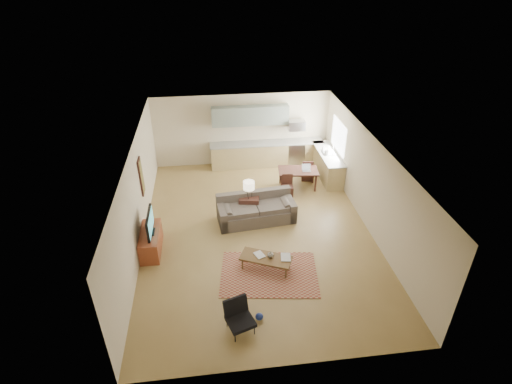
{
  "coord_description": "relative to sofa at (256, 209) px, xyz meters",
  "views": [
    {
      "loc": [
        -1.22,
        -9.37,
        7.03
      ],
      "look_at": [
        0.0,
        0.3,
        1.15
      ],
      "focal_mm": 28.0,
      "sensor_mm": 36.0,
      "label": 1
    }
  ],
  "objects": [
    {
      "name": "laptop",
      "position": [
        1.93,
        1.71,
        0.36
      ],
      "size": [
        0.3,
        0.24,
        0.21
      ],
      "primitive_type": null,
      "rotation": [
        0.0,
        0.0,
        -0.09
      ],
      "color": "#A5A8AD",
      "rests_on": "dining_table"
    },
    {
      "name": "soap_bottle",
      "position": [
        2.79,
        2.76,
        0.6
      ],
      "size": [
        0.1,
        0.1,
        0.19
      ],
      "primitive_type": "imported",
      "rotation": [
        0.0,
        0.0,
        0.09
      ],
      "color": "beige",
      "rests_on": "kitchen_counter_right"
    },
    {
      "name": "console_table",
      "position": [
        -0.19,
        0.22,
        -0.07
      ],
      "size": [
        0.66,
        0.49,
        0.7
      ],
      "primitive_type": null,
      "rotation": [
        0.0,
        0.0,
        -0.16
      ],
      "color": "#381D16",
      "rests_on": "floor"
    },
    {
      "name": "kitchen_microwave",
      "position": [
        1.96,
        3.66,
        1.13
      ],
      "size": [
        0.62,
        0.4,
        0.35
      ],
      "primitive_type": "cube",
      "color": "#A5A8AD",
      "rests_on": "room"
    },
    {
      "name": "tv",
      "position": [
        -2.97,
        -1.05,
        0.49
      ],
      "size": [
        0.1,
        1.01,
        0.6
      ],
      "primitive_type": null,
      "color": "black",
      "rests_on": "tv_credenza"
    },
    {
      "name": "triptych",
      "position": [
        -0.14,
        3.93,
        1.33
      ],
      "size": [
        1.7,
        0.04,
        0.5
      ],
      "primitive_type": null,
      "color": "beige",
      "rests_on": "room"
    },
    {
      "name": "dining_table",
      "position": [
        1.66,
        1.8,
        -0.08
      ],
      "size": [
        1.41,
        0.9,
        0.68
      ],
      "primitive_type": null,
      "rotation": [
        0.0,
        0.0,
        -0.11
      ],
      "color": "#381D16",
      "rests_on": "floor"
    },
    {
      "name": "sofa",
      "position": [
        0.0,
        0.0,
        0.0
      ],
      "size": [
        2.5,
        1.29,
        0.84
      ],
      "primitive_type": null,
      "rotation": [
        0.0,
        0.0,
        0.11
      ],
      "color": "#594F46",
      "rests_on": "floor"
    },
    {
      "name": "book_b",
      "position": [
        0.34,
        -2.26,
        -0.02
      ],
      "size": [
        0.35,
        0.41,
        0.03
      ],
      "primitive_type": "imported",
      "rotation": [
        0.0,
        0.0,
        -0.16
      ],
      "color": "navy",
      "rests_on": "coffee_table"
    },
    {
      "name": "kitchen_range",
      "position": [
        1.96,
        3.64,
        0.03
      ],
      "size": [
        0.62,
        0.62,
        0.9
      ],
      "primitive_type": "cube",
      "color": "#A5A8AD",
      "rests_on": "ground"
    },
    {
      "name": "room",
      "position": [
        -0.04,
        -0.54,
        0.93
      ],
      "size": [
        9.0,
        9.0,
        9.0
      ],
      "color": "olive",
      "rests_on": "ground"
    },
    {
      "name": "book_a",
      "position": [
        -0.29,
        -2.14,
        -0.02
      ],
      "size": [
        0.42,
        0.44,
        0.03
      ],
      "primitive_type": "imported",
      "rotation": [
        0.0,
        0.0,
        0.4
      ],
      "color": "maroon",
      "rests_on": "coffee_table"
    },
    {
      "name": "kitchen_counter_right",
      "position": [
        2.89,
        2.46,
        0.04
      ],
      "size": [
        0.64,
        2.26,
        0.92
      ],
      "primitive_type": null,
      "color": "tan",
      "rests_on": "ground"
    },
    {
      "name": "vase",
      "position": [
        0.08,
        -2.2,
        0.06
      ],
      "size": [
        0.24,
        0.24,
        0.17
      ],
      "primitive_type": "imported",
      "rotation": [
        0.0,
        0.0,
        -0.23
      ],
      "color": "black",
      "rests_on": "coffee_table"
    },
    {
      "name": "tv_credenza",
      "position": [
        -3.02,
        -1.05,
        -0.12
      ],
      "size": [
        0.5,
        1.31,
        0.6
      ],
      "primitive_type": null,
      "color": "brown",
      "rests_on": "floor"
    },
    {
      "name": "dining_chair_far",
      "position": [
        2.12,
        2.33,
        -0.02
      ],
      "size": [
        0.43,
        0.45,
        0.79
      ],
      "primitive_type": null,
      "rotation": [
        0.0,
        0.0,
        3.0
      ],
      "color": "#381D16",
      "rests_on": "floor"
    },
    {
      "name": "dining_chair_near",
      "position": [
        1.21,
        1.27,
        -0.04
      ],
      "size": [
        0.39,
        0.41,
        0.76
      ],
      "primitive_type": null,
      "rotation": [
        0.0,
        0.0,
        -0.09
      ],
      "color": "#381D16",
      "rests_on": "floor"
    },
    {
      "name": "table_lamp",
      "position": [
        -0.19,
        0.22,
        0.56
      ],
      "size": [
        0.36,
        0.36,
        0.56
      ],
      "primitive_type": null,
      "rotation": [
        0.0,
        0.0,
        -0.05
      ],
      "color": "beige",
      "rests_on": "console_table"
    },
    {
      "name": "armchair",
      "position": [
        -0.86,
        -4.06,
        -0.06
      ],
      "size": [
        0.8,
        0.8,
        0.72
      ],
      "primitive_type": null,
      "rotation": [
        0.0,
        0.0,
        0.33
      ],
      "color": "black",
      "rests_on": "floor"
    },
    {
      "name": "rug",
      "position": [
        0.02,
        -2.4,
        -0.41
      ],
      "size": [
        2.63,
        1.99,
        0.02
      ],
      "primitive_type": "cube",
      "rotation": [
        0.0,
        0.0,
        -0.13
      ],
      "color": "maroon",
      "rests_on": "floor"
    },
    {
      "name": "upper_cabinets",
      "position": [
        0.26,
        3.79,
        1.53
      ],
      "size": [
        2.8,
        0.34,
        0.7
      ],
      "primitive_type": "cube",
      "color": "gray",
      "rests_on": "room"
    },
    {
      "name": "coffee_table",
      "position": [
        -0.03,
        -2.2,
        -0.22
      ],
      "size": [
        1.4,
        1.01,
        0.39
      ],
      "primitive_type": null,
      "rotation": [
        0.0,
        0.0,
        -0.43
      ],
      "color": "#513719",
      "rests_on": "floor"
    },
    {
      "name": "wall_art_left",
      "position": [
        -3.25,
        0.36,
        1.13
      ],
      "size": [
        0.06,
        0.42,
        1.1
      ],
      "primitive_type": null,
      "color": "olive",
      "rests_on": "room"
    },
    {
      "name": "kitchen_counter_back",
      "position": [
        0.86,
        3.64,
        0.04
      ],
      "size": [
        4.26,
        0.64,
        0.92
      ],
      "primitive_type": null,
      "color": "tan",
      "rests_on": "ground"
    },
    {
      "name": "window_right",
      "position": [
        3.19,
        2.46,
        1.13
      ],
      "size": [
        0.02,
        1.4,
        1.05
      ],
      "primitive_type": "cube",
      "color": "white",
      "rests_on": "room"
    }
  ]
}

